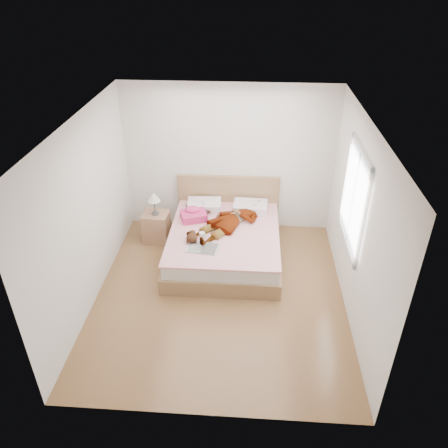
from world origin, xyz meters
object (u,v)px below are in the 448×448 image
at_px(towel, 193,214).
at_px(coffee_mug, 202,235).
at_px(magazine, 202,248).
at_px(nightstand, 156,225).
at_px(plush_toy, 192,237).
at_px(phone, 203,202).
at_px(bed, 225,240).
at_px(woman, 231,218).

relative_size(towel, coffee_mug, 3.67).
xyz_separation_m(towel, magazine, (0.25, -0.85, -0.08)).
bearing_deg(towel, nightstand, 171.50).
bearing_deg(towel, plush_toy, -84.46).
xyz_separation_m(towel, nightstand, (-0.67, 0.10, -0.29)).
relative_size(phone, bed, 0.04).
bearing_deg(nightstand, plush_toy, -46.47).
bearing_deg(coffee_mug, towel, 110.44).
distance_m(phone, plush_toy, 0.97).
xyz_separation_m(woman, nightstand, (-1.30, 0.20, -0.31)).
distance_m(coffee_mug, nightstand, 1.13).
distance_m(bed, plush_toy, 0.71).
relative_size(towel, plush_toy, 1.86).
bearing_deg(phone, woman, -88.63).
xyz_separation_m(coffee_mug, plush_toy, (-0.15, -0.10, 0.03)).
relative_size(bed, towel, 4.20).
distance_m(woman, plush_toy, 0.80).
relative_size(bed, nightstand, 2.25).
height_order(phone, bed, bed).
height_order(magazine, nightstand, nightstand).
height_order(towel, coffee_mug, towel).
bearing_deg(phone, coffee_mug, -134.76).
bearing_deg(nightstand, phone, 13.84).
bearing_deg(nightstand, woman, -8.88).
xyz_separation_m(phone, plush_toy, (-0.07, -0.97, -0.10)).
distance_m(woman, phone, 0.64).
distance_m(bed, nightstand, 1.26).
distance_m(phone, nightstand, 0.91).
height_order(coffee_mug, plush_toy, plush_toy).
height_order(woman, plush_toy, woman).
height_order(phone, magazine, phone).
xyz_separation_m(woman, plush_toy, (-0.57, -0.57, -0.03)).
height_order(bed, magazine, bed).
distance_m(woman, magazine, 0.85).
height_order(plush_toy, nightstand, nightstand).
xyz_separation_m(coffee_mug, nightstand, (-0.88, 0.67, -0.25)).
bearing_deg(nightstand, bed, -16.22).
bearing_deg(towel, phone, 65.82).
xyz_separation_m(woman, bed, (-0.09, -0.15, -0.35)).
height_order(coffee_mug, nightstand, nightstand).
bearing_deg(plush_toy, coffee_mug, 34.63).
bearing_deg(woman, nightstand, -148.85).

